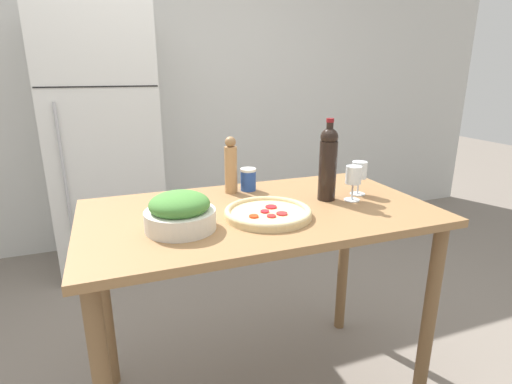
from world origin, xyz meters
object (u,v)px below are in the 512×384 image
object	(u,v)px
salad_bowl	(180,212)
refrigerator	(105,143)
wine_bottle	(328,162)
salt_canister	(248,179)
pepper_mill	(231,166)
wine_glass_far	(359,172)
homemade_pizza	(268,213)
wine_glass_near	(353,177)

from	to	relation	value
salad_bowl	refrigerator	bearing A→B (deg)	97.47
wine_bottle	salt_canister	xyz separation A→B (m)	(-0.27, 0.24, -0.11)
pepper_mill	wine_glass_far	bearing A→B (deg)	-23.22
homemade_pizza	refrigerator	bearing A→B (deg)	107.71
wine_glass_far	pepper_mill	world-z (taller)	pepper_mill
pepper_mill	salad_bowl	distance (m)	0.46
refrigerator	salt_canister	distance (m)	1.54
pepper_mill	salad_bowl	size ratio (longest dim) A/B	1.03
homemade_pizza	salt_canister	xyz separation A→B (m)	(0.04, 0.35, 0.04)
salt_canister	homemade_pizza	bearing A→B (deg)	-96.99
refrigerator	wine_bottle	xyz separation A→B (m)	(0.87, -1.66, 0.14)
wine_glass_far	wine_bottle	bearing A→B (deg)	-175.02
pepper_mill	homemade_pizza	world-z (taller)	pepper_mill
refrigerator	wine_bottle	distance (m)	1.88
refrigerator	salt_canister	xyz separation A→B (m)	(0.61, -1.41, 0.03)
pepper_mill	salt_canister	bearing A→B (deg)	4.50
wine_glass_far	salt_canister	xyz separation A→B (m)	(-0.43, 0.23, -0.05)
wine_bottle	pepper_mill	world-z (taller)	wine_bottle
wine_glass_far	pepper_mill	xyz separation A→B (m)	(-0.52, 0.22, 0.02)
wine_glass_near	salad_bowl	bearing A→B (deg)	-174.82
salad_bowl	salt_canister	xyz separation A→B (m)	(0.37, 0.36, -0.01)
pepper_mill	salt_canister	size ratio (longest dim) A/B	2.48
wine_glass_far	pepper_mill	size ratio (longest dim) A/B	0.58
refrigerator	homemade_pizza	world-z (taller)	refrigerator
refrigerator	salad_bowl	xyz separation A→B (m)	(0.23, -1.77, 0.04)
refrigerator	wine_glass_near	distance (m)	1.97
wine_glass_far	salt_canister	distance (m)	0.49
refrigerator	homemade_pizza	xyz separation A→B (m)	(0.56, -1.77, -0.00)
homemade_pizza	wine_bottle	bearing A→B (deg)	19.34
wine_bottle	wine_glass_near	size ratio (longest dim) A/B	2.32
refrigerator	wine_glass_far	world-z (taller)	refrigerator
wine_glass_near	salad_bowl	size ratio (longest dim) A/B	0.60
refrigerator	salt_canister	size ratio (longest dim) A/B	18.22
wine_glass_near	salad_bowl	xyz separation A→B (m)	(-0.74, -0.07, -0.04)
pepper_mill	wine_bottle	bearing A→B (deg)	-34.04
wine_bottle	homemade_pizza	distance (m)	0.36
wine_glass_near	homemade_pizza	bearing A→B (deg)	-171.71
wine_glass_near	refrigerator	bearing A→B (deg)	119.59
wine_glass_far	pepper_mill	bearing A→B (deg)	156.78
homemade_pizza	salt_canister	distance (m)	0.36
salt_canister	wine_glass_near	bearing A→B (deg)	-38.95
wine_glass_near	wine_glass_far	size ratio (longest dim) A/B	1.00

